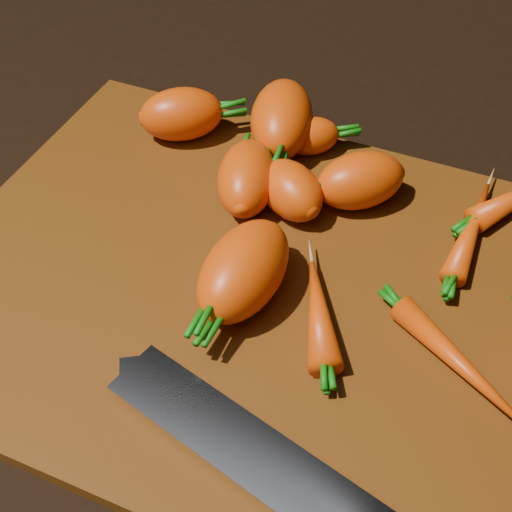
% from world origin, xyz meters
% --- Properties ---
extents(ground, '(2.00, 2.00, 0.01)m').
position_xyz_m(ground, '(0.00, 0.00, -0.01)').
color(ground, black).
extents(cutting_board, '(0.50, 0.40, 0.01)m').
position_xyz_m(cutting_board, '(0.00, 0.00, 0.01)').
color(cutting_board, '#51290A').
rests_on(cutting_board, ground).
extents(carrot_0, '(0.09, 0.09, 0.05)m').
position_xyz_m(carrot_0, '(-0.13, 0.14, 0.04)').
color(carrot_0, '#E33E00').
rests_on(carrot_0, cutting_board).
extents(carrot_1, '(0.08, 0.08, 0.05)m').
position_xyz_m(carrot_1, '(-0.00, 0.09, 0.03)').
color(carrot_1, '#E33E00').
rests_on(carrot_1, cutting_board).
extents(carrot_2, '(0.08, 0.11, 0.06)m').
position_xyz_m(carrot_2, '(-0.04, 0.17, 0.04)').
color(carrot_2, '#E33E00').
rests_on(carrot_2, cutting_board).
extents(carrot_3, '(0.07, 0.10, 0.05)m').
position_xyz_m(carrot_3, '(-0.04, 0.08, 0.04)').
color(carrot_3, '#E33E00').
rests_on(carrot_3, cutting_board).
extents(carrot_4, '(0.09, 0.09, 0.05)m').
position_xyz_m(carrot_4, '(0.05, 0.12, 0.04)').
color(carrot_4, '#E33E00').
rests_on(carrot_4, cutting_board).
extents(carrot_5, '(0.06, 0.06, 0.04)m').
position_xyz_m(carrot_5, '(-0.01, 0.17, 0.03)').
color(carrot_5, '#E33E00').
rests_on(carrot_5, cutting_board).
extents(carrot_8, '(0.11, 0.08, 0.02)m').
position_xyz_m(carrot_8, '(0.17, -0.02, 0.02)').
color(carrot_8, '#E33E00').
rests_on(carrot_8, cutting_board).
extents(carrot_9, '(0.07, 0.10, 0.03)m').
position_xyz_m(carrot_9, '(0.06, -0.02, 0.02)').
color(carrot_9, '#E33E00').
rests_on(carrot_9, cutting_board).
extents(carrot_10, '(0.03, 0.12, 0.02)m').
position_xyz_m(carrot_10, '(0.15, 0.11, 0.02)').
color(carrot_10, '#E33E00').
rests_on(carrot_10, cutting_board).
extents(carrot_11, '(0.06, 0.10, 0.06)m').
position_xyz_m(carrot_11, '(0.00, -0.02, 0.04)').
color(carrot_11, '#E33E00').
rests_on(carrot_11, cutting_board).
extents(knife, '(0.39, 0.13, 0.02)m').
position_xyz_m(knife, '(0.10, -0.15, 0.02)').
color(knife, gray).
rests_on(knife, cutting_board).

